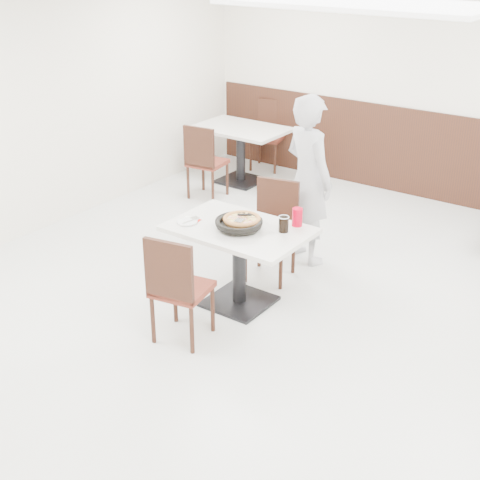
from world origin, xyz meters
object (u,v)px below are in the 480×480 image
Objects in this scene: bg_table_left at (241,155)px; chair_far at (270,233)px; diner_person at (308,180)px; bg_chair_left_far at (267,136)px; pizza_pan at (239,225)px; cola_glass at (284,225)px; bg_chair_left_near at (207,161)px; pizza at (242,221)px; main_table at (239,266)px; side_plate at (187,222)px; red_cup at (297,217)px; chair_near at (182,286)px.

chair_far is at bearing -48.70° from bg_table_left.
bg_chair_left_far is at bearing -27.50° from diner_person.
chair_far is 0.70m from pizza_pan.
cola_glass is 2.92m from bg_chair_left_near.
diner_person is at bearing 90.59° from pizza_pan.
pizza reaches higher than bg_table_left.
bg_chair_left_far is at bearing 119.77° from main_table.
main_table is 1.26× the size of bg_chair_left_far.
pizza is 2.31× the size of cola_glass.
chair_far is (-0.05, 0.58, 0.10)m from main_table.
red_cup is at bearing 32.08° from side_plate.
bg_chair_left_far is (-1.91, 3.34, 0.10)m from main_table.
bg_chair_left_near reaches higher than main_table.
bg_chair_left_near is 1.37m from bg_chair_left_far.
bg_chair_left_far is at bearing 120.12° from pizza.
bg_chair_left_near is at bearing 133.85° from pizza_pan.
bg_table_left is at bearing 125.28° from main_table.
cola_glass is at bearing -45.75° from bg_chair_left_near.
main_table is 1.26× the size of chair_far.
main_table is 1.25m from diner_person.
bg_chair_left_near is 1.00× the size of bg_chair_left_far.
pizza is 3.29m from bg_table_left.
bg_table_left is at bearing -17.41° from diner_person.
chair_far is (-0.00, 1.30, 0.00)m from chair_near.
pizza is at bearing 111.44° from diner_person.
pizza reaches higher than side_plate.
pizza is 0.18× the size of diner_person.
main_table is 3.85m from bg_chair_left_far.
main_table is at bearing -52.92° from bg_chair_left_near.
main_table is 0.42m from pizza_pan.
diner_person reaches higher than pizza_pan.
red_cup is 0.17× the size of bg_chair_left_near.
chair_near is at bearing 109.30° from diner_person.
bg_chair_left_near is (-2.28, 1.64, -0.35)m from red_cup.
side_plate is (-0.45, -0.20, -0.05)m from pizza.
side_plate reaches higher than bg_table_left.
main_table is 0.59m from chair_far.
main_table is at bearing 110.65° from diner_person.
bg_chair_left_far is at bearing 91.82° from bg_table_left.
bg_chair_left_near reaches higher than bg_table_left.
bg_table_left is (-1.84, 3.39, -0.10)m from chair_near.
cola_glass is (0.34, 0.13, 0.00)m from pizza.
chair_far reaches higher than main_table.
chair_near is 1.19m from red_cup.
pizza is at bearing -159.38° from cola_glass.
chair_near is 4.46m from bg_chair_left_far.
bg_table_left is (-2.27, 2.34, -0.45)m from red_cup.
cola_glass is 0.08× the size of diner_person.
pizza is (0.07, 0.74, 0.34)m from chair_near.
side_plate is at bearing -156.75° from main_table.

